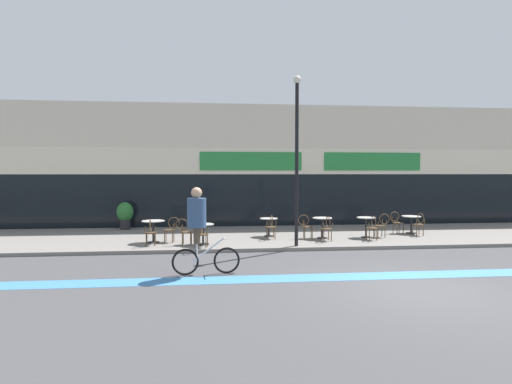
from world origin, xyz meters
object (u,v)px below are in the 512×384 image
(bistro_table_1, at_px, (203,230))
(cafe_chair_0_side, at_px, (171,228))
(cafe_chair_2_near, at_px, (271,225))
(cafe_chair_5_near, at_px, (419,223))
(bistro_table_2, at_px, (269,223))
(planter_pot, at_px, (125,214))
(cafe_chair_0_near, at_px, (151,231))
(cafe_chair_4_side, at_px, (382,224))
(cafe_chair_5_side, at_px, (397,221))
(bistro_table_5, at_px, (411,221))
(bistro_table_4, at_px, (366,223))
(cafe_chair_3_side, at_px, (306,225))
(cafe_chair_3_near, at_px, (327,227))
(cafe_chair_4_near, at_px, (373,226))
(cafe_chair_1_side, at_px, (185,230))
(lamp_post, at_px, (297,149))
(bistro_table_3, at_px, (322,224))
(cafe_chair_1_near, at_px, (202,232))
(cyclist_0, at_px, (199,223))
(bistro_table_0, at_px, (153,227))

(bistro_table_1, bearing_deg, cafe_chair_0_side, 154.19)
(cafe_chair_2_near, xyz_separation_m, cafe_chair_5_near, (5.88, 0.19, 0.00))
(bistro_table_2, relative_size, planter_pot, 0.60)
(cafe_chair_2_near, bearing_deg, cafe_chair_0_near, 100.45)
(cafe_chair_4_side, bearing_deg, cafe_chair_5_side, -140.94)
(bistro_table_5, relative_size, cafe_chair_2_near, 0.84)
(bistro_table_4, xyz_separation_m, cafe_chair_0_side, (-7.28, -0.34, -0.03))
(cafe_chair_4_side, xyz_separation_m, cafe_chair_5_near, (1.60, 0.20, 0.00))
(bistro_table_5, xyz_separation_m, cafe_chair_4_side, (-1.59, -0.82, 0.01))
(cafe_chair_3_side, bearing_deg, bistro_table_2, 159.00)
(cafe_chair_3_near, bearing_deg, cafe_chair_4_near, -94.09)
(bistro_table_1, xyz_separation_m, cafe_chair_0_side, (-1.14, 0.55, 0.01))
(cafe_chair_1_side, distance_m, cafe_chair_4_near, 6.77)
(cafe_chair_0_side, relative_size, cafe_chair_2_near, 1.00)
(bistro_table_4, xyz_separation_m, lamp_post, (-3.00, -1.46, 2.70))
(bistro_table_2, bearing_deg, cafe_chair_3_side, -25.96)
(bistro_table_3, relative_size, lamp_post, 0.14)
(bistro_table_3, height_order, cafe_chair_1_near, cafe_chair_1_near)
(cafe_chair_5_side, height_order, lamp_post, lamp_post)
(cafe_chair_0_side, bearing_deg, bistro_table_5, -169.08)
(cafe_chair_0_side, height_order, cyclist_0, cyclist_0)
(bistro_table_4, xyz_separation_m, cafe_chair_5_near, (2.22, 0.20, -0.03))
(cafe_chair_1_side, xyz_separation_m, cafe_chair_5_side, (8.36, 1.70, 0.00))
(bistro_table_5, distance_m, cafe_chair_0_near, 10.27)
(bistro_table_1, xyz_separation_m, cafe_chair_4_near, (6.14, 0.27, 0.01))
(bistro_table_4, distance_m, cafe_chair_0_near, 7.95)
(bistro_table_2, distance_m, bistro_table_3, 2.05)
(bistro_table_5, height_order, cafe_chair_0_near, cafe_chair_0_near)
(cafe_chair_4_near, bearing_deg, bistro_table_4, 0.08)
(cafe_chair_0_near, distance_m, cafe_chair_3_side, 5.64)
(bistro_table_4, xyz_separation_m, cafe_chair_1_near, (-6.15, -1.52, -0.03))
(planter_pot, bearing_deg, bistro_table_1, -49.20)
(cafe_chair_0_near, relative_size, cafe_chair_5_near, 1.00)
(cafe_chair_4_side, relative_size, cafe_chair_5_near, 1.00)
(bistro_table_5, xyz_separation_m, cafe_chair_0_near, (-10.11, -1.79, 0.01))
(cafe_chair_5_near, distance_m, lamp_post, 6.12)
(cafe_chair_0_near, height_order, cafe_chair_1_side, same)
(bistro_table_0, relative_size, bistro_table_1, 1.06)
(cafe_chair_0_near, relative_size, cafe_chair_4_near, 1.00)
(cafe_chair_4_side, bearing_deg, cafe_chair_3_near, 14.46)
(cafe_chair_1_near, xyz_separation_m, cafe_chair_3_near, (4.44, 0.87, 0.00))
(bistro_table_0, xyz_separation_m, cafe_chair_0_near, (0.01, -0.63, -0.05))
(bistro_table_0, bearing_deg, cafe_chair_0_side, -0.47)
(bistro_table_1, relative_size, cafe_chair_4_near, 0.83)
(cafe_chair_4_near, bearing_deg, cafe_chair_2_near, 80.30)
(cafe_chair_0_side, relative_size, cyclist_0, 0.41)
(bistro_table_1, xyz_separation_m, bistro_table_2, (2.48, 1.52, -0.01))
(cafe_chair_4_near, distance_m, cafe_chair_5_near, 2.37)
(cafe_chair_3_side, bearing_deg, bistro_table_4, 5.25)
(bistro_table_5, height_order, cafe_chair_3_side, cafe_chair_3_side)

